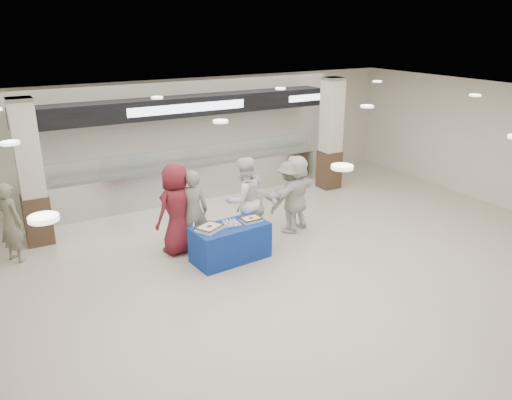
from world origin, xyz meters
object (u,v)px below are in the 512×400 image
civilian_maroon (177,209)px  chef_tall (244,200)px  civilian_white (296,193)px  soldier_b (289,196)px  cupcake_tray (231,223)px  display_table (230,243)px  chef_short (256,208)px  soldier_bg (11,222)px  sheet_cake_left (210,228)px  sheet_cake_right (251,219)px  soldier_a (193,211)px

civilian_maroon → chef_tall: civilian_maroon is taller
civilian_maroon → civilian_white: (2.83, -0.24, -0.07)m
soldier_b → cupcake_tray: bearing=7.4°
civilian_maroon → display_table: bearing=112.4°
chef_short → soldier_bg: 5.06m
sheet_cake_left → cupcake_tray: bearing=2.8°
sheet_cake_right → sheet_cake_left: bearing=-179.2°
civilian_white → cupcake_tray: bearing=-3.8°
chef_short → soldier_b: 0.93m
chef_short → soldier_a: bearing=8.3°
soldier_b → sheet_cake_right: bearing=13.6°
display_table → civilian_white: 2.19m
chef_tall → soldier_b: size_ratio=1.15×
civilian_maroon → soldier_bg: bearing=-42.4°
soldier_bg → civilian_white: bearing=-137.3°
chef_short → soldier_bg: bearing=-3.3°
cupcake_tray → soldier_b: bearing=20.2°
soldier_b → civilian_white: civilian_white is taller
display_table → sheet_cake_left: (-0.45, -0.00, 0.43)m
display_table → sheet_cake_left: 0.62m
display_table → civilian_white: civilian_white is taller
soldier_bg → cupcake_tray: bearing=-151.5°
sheet_cake_left → soldier_a: bearing=91.6°
chef_tall → soldier_b: (1.20, 0.00, -0.12)m
chef_tall → civilian_white: bearing=173.5°
soldier_b → civilian_white: (0.13, -0.07, 0.07)m
display_table → sheet_cake_right: bearing=-4.1°
cupcake_tray → chef_tall: chef_tall is taller
sheet_cake_left → soldier_bg: soldier_bg is taller
soldier_a → civilian_white: 2.51m
display_table → chef_tall: 1.15m
chef_short → civilian_white: (1.05, 0.00, 0.15)m
soldier_b → display_table: bearing=7.6°
sheet_cake_right → civilian_white: 1.66m
display_table → soldier_a: bearing=115.8°
display_table → soldier_a: soldier_a is taller
chef_short → civilian_white: 1.06m
display_table → sheet_cake_left: bearing=174.9°
display_table → chef_short: 1.23m
display_table → sheet_cake_right: sheet_cake_right is taller
sheet_cake_right → chef_tall: (0.21, 0.69, 0.17)m
cupcake_tray → chef_tall: (0.66, 0.68, 0.18)m
chef_tall → civilian_maroon: bearing=-10.3°
sheet_cake_right → soldier_a: 1.24m
display_table → civilian_maroon: size_ratio=0.80×
display_table → sheet_cake_right: size_ratio=3.72×
chef_tall → civilian_white: chef_tall is taller
sheet_cake_left → chef_short: size_ratio=0.40×
display_table → soldier_a: size_ratio=0.87×
sheet_cake_left → civilian_maroon: size_ratio=0.31×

